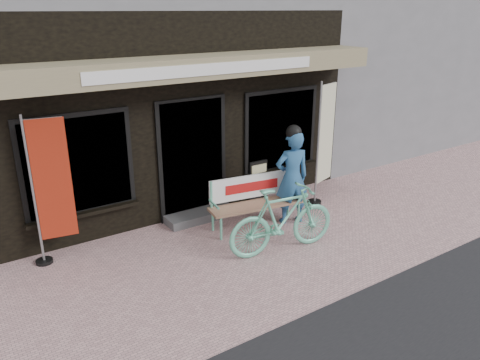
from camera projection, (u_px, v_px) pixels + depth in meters
ground at (256, 259)px, 7.22m from camera, size 70.00×70.00×0.00m
storefront at (124, 40)px, 10.06m from camera, size 7.00×6.77×6.00m
neighbor_right_near at (374, 36)px, 14.95m from camera, size 10.00×7.00×5.60m
bench at (254, 197)px, 8.16m from camera, size 1.73×0.68×0.91m
person at (292, 176)px, 8.19m from camera, size 0.70×0.55×1.79m
bicycle at (282, 220)px, 7.28m from camera, size 1.87×0.78×1.09m
nobori_red at (50, 188)px, 6.79m from camera, size 0.68×0.29×2.29m
nobori_cream at (324, 140)px, 9.03m from camera, size 0.71×0.36×2.40m
menu_stand at (258, 180)px, 9.32m from camera, size 0.41×0.09×0.82m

